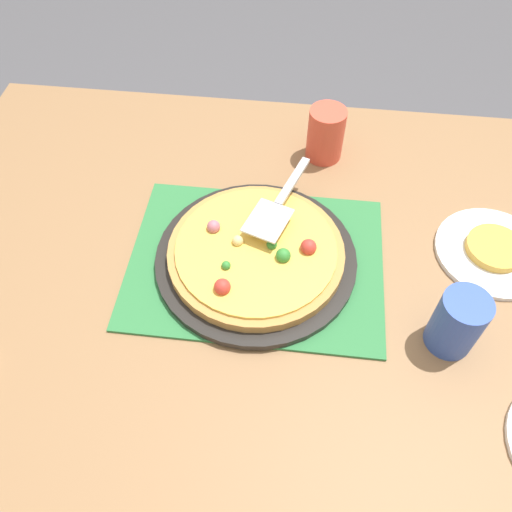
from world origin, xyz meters
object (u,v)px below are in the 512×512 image
object	(u,v)px
cup_far	(326,134)
pizza	(256,252)
cup_near	(457,323)
served_slice_left	(495,248)
pizza_server	(278,203)
pizza_pan	(256,258)
plate_near_left	(493,252)

from	to	relation	value
cup_far	pizza	bearing A→B (deg)	70.09
cup_near	served_slice_left	bearing A→B (deg)	-118.08
served_slice_left	pizza_server	bearing A→B (deg)	-2.56
served_slice_left	pizza_pan	bearing A→B (deg)	9.22
pizza_pan	pizza	xyz separation A→B (m)	(-0.00, 0.00, 0.02)
pizza_pan	pizza	distance (m)	0.02
pizza_server	pizza	bearing A→B (deg)	70.81
pizza	cup_far	bearing A→B (deg)	-109.91
served_slice_left	pizza	bearing A→B (deg)	9.32
pizza_pan	cup_far	distance (m)	0.34
pizza_pan	cup_far	world-z (taller)	cup_far
pizza	served_slice_left	world-z (taller)	pizza
pizza	cup_far	distance (m)	0.34
pizza	pizza_pan	bearing A→B (deg)	-72.79
cup_near	pizza_server	distance (m)	0.38
pizza	served_slice_left	distance (m)	0.46
pizza	pizza_server	distance (m)	0.11
cup_near	cup_far	size ratio (longest dim) A/B	1.00
cup_near	cup_far	xyz separation A→B (m)	(0.23, -0.45, 0.00)
cup_far	pizza_pan	bearing A→B (deg)	70.01
pizza_server	pizza_pan	bearing A→B (deg)	70.53
cup_far	served_slice_left	bearing A→B (deg)	143.92
pizza_pan	served_slice_left	distance (m)	0.46
pizza_pan	pizza	size ratio (longest dim) A/B	1.15
pizza_pan	pizza	bearing A→B (deg)	107.21
pizza_pan	cup_near	xyz separation A→B (m)	(-0.35, 0.13, 0.05)
pizza	pizza_server	world-z (taller)	pizza_server
served_slice_left	cup_near	world-z (taller)	cup_near
pizza	pizza_server	bearing A→B (deg)	-109.19
pizza	plate_near_left	xyz separation A→B (m)	(-0.45, -0.07, -0.03)
served_slice_left	pizza_server	xyz separation A→B (m)	(0.42, -0.02, 0.05)
served_slice_left	cup_near	bearing A→B (deg)	61.92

